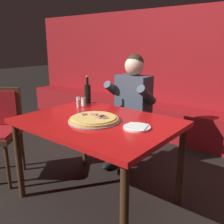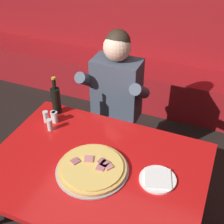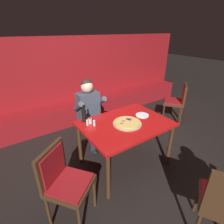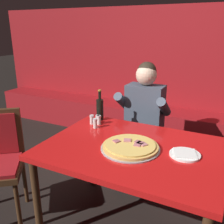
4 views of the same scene
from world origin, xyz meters
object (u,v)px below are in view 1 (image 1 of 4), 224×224
pizza (94,119)px  plate_white_paper (137,127)px  diner_seated_blue_shirt (129,106)px  shaker_oregano (83,102)px  shaker_black_pepper (78,102)px  shaker_red_pepper_flakes (84,102)px  main_dining_table (98,129)px  beer_bottle (88,93)px  shaker_parmesan (78,104)px

pizza → plate_white_paper: bearing=11.4°
plate_white_paper → diner_seated_blue_shirt: (-0.57, 0.71, -0.07)m
pizza → shaker_oregano: size_ratio=4.97×
shaker_black_pepper → diner_seated_blue_shirt: 0.58m
pizza → shaker_red_pepper_flakes: size_ratio=4.97×
shaker_red_pepper_flakes → shaker_oregano: (-0.01, 0.00, 0.00)m
plate_white_paper → shaker_red_pepper_flakes: (-0.81, 0.24, 0.03)m
shaker_oregano → diner_seated_blue_shirt: size_ratio=0.07×
main_dining_table → pizza: bearing=-89.0°
pizza → shaker_oregano: shaker_oregano is taller
beer_bottle → plate_white_paper: bearing=-22.3°
main_dining_table → shaker_oregano: size_ratio=15.04×
plate_white_paper → diner_seated_blue_shirt: size_ratio=0.16×
shaker_red_pepper_flakes → shaker_parmesan: same height
pizza → shaker_parmesan: shaker_parmesan is taller
main_dining_table → shaker_black_pepper: (-0.50, 0.26, 0.12)m
shaker_red_pepper_flakes → beer_bottle: bearing=114.3°
main_dining_table → shaker_parmesan: 0.48m
pizza → beer_bottle: 0.66m
shaker_black_pepper → shaker_parmesan: bearing=-42.4°
shaker_black_pepper → shaker_parmesan: same height
shaker_red_pepper_flakes → plate_white_paper: bearing=-16.7°
pizza → shaker_oregano: 0.55m
shaker_oregano → shaker_parmesan: size_ratio=1.00×
pizza → shaker_parmesan: bearing=151.5°
shaker_red_pepper_flakes → diner_seated_blue_shirt: size_ratio=0.07×
shaker_oregano → beer_bottle: bearing=108.1°
main_dining_table → plate_white_paper: (0.37, 0.03, 0.09)m
shaker_red_pepper_flakes → shaker_black_pepper: (-0.06, -0.02, 0.00)m
shaker_red_pepper_flakes → shaker_oregano: 0.01m
main_dining_table → shaker_black_pepper: size_ratio=15.04×
shaker_parmesan → shaker_red_pepper_flakes: bearing=97.4°
shaker_oregano → main_dining_table: bearing=-31.6°
beer_bottle → shaker_parmesan: beer_bottle is taller
pizza → shaker_black_pepper: bearing=149.2°
main_dining_table → pizza: 0.11m
main_dining_table → diner_seated_blue_shirt: size_ratio=1.01×
beer_bottle → shaker_red_pepper_flakes: 0.14m
pizza → diner_seated_blue_shirt: (-0.20, 0.78, -0.08)m
beer_bottle → main_dining_table: bearing=-38.4°
shaker_parmesan → pizza: bearing=-28.5°
plate_white_paper → shaker_black_pepper: bearing=165.6°
shaker_red_pepper_flakes → diner_seated_blue_shirt: diner_seated_blue_shirt is taller
main_dining_table → beer_bottle: size_ratio=4.43×
beer_bottle → shaker_black_pepper: 0.15m
beer_bottle → diner_seated_blue_shirt: bearing=50.5°
shaker_red_pepper_flakes → main_dining_table: bearing=-32.4°
beer_bottle → shaker_red_pepper_flakes: (0.05, -0.11, -0.07)m
main_dining_table → shaker_parmesan: bearing=156.0°
plate_white_paper → shaker_red_pepper_flakes: shaker_red_pepper_flakes is taller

